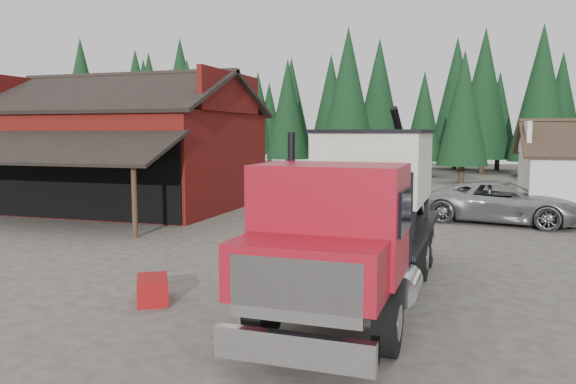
% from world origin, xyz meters
% --- Properties ---
extents(ground, '(120.00, 120.00, 0.00)m').
position_xyz_m(ground, '(0.00, 0.00, 0.00)').
color(ground, '#474038').
rests_on(ground, ground).
extents(red_barn, '(12.80, 13.63, 7.18)m').
position_xyz_m(red_barn, '(-11.00, 9.90, 2.69)').
color(red_barn, maroon).
rests_on(red_barn, ground).
extents(conifer_backdrop, '(76.00, 16.00, 16.00)m').
position_xyz_m(conifer_backdrop, '(0.00, 42.00, 0.00)').
color(conifer_backdrop, black).
rests_on(conifer_backdrop, ground).
extents(near_pine_a, '(4.40, 4.40, 11.40)m').
position_xyz_m(near_pine_a, '(-22.00, 28.00, 6.39)').
color(near_pine_a, '#382619').
rests_on(near_pine_a, ground).
extents(near_pine_b, '(3.96, 3.96, 10.40)m').
position_xyz_m(near_pine_b, '(6.00, 30.00, 5.89)').
color(near_pine_b, '#382619').
rests_on(near_pine_b, ground).
extents(near_pine_d, '(5.28, 5.28, 13.40)m').
position_xyz_m(near_pine_d, '(-4.00, 34.00, 7.39)').
color(near_pine_d, '#382619').
rests_on(near_pine_d, ground).
extents(feed_truck, '(3.09, 10.50, 4.71)m').
position_xyz_m(feed_truck, '(4.01, -2.97, 2.20)').
color(feed_truck, black).
rests_on(feed_truck, ground).
extents(silver_car, '(7.17, 4.42, 1.85)m').
position_xyz_m(silver_car, '(8.00, 10.00, 0.93)').
color(silver_car, '#96989D').
rests_on(silver_car, ground).
extents(equip_box, '(1.17, 1.30, 0.60)m').
position_xyz_m(equip_box, '(-0.60, -4.91, 0.30)').
color(equip_box, maroon).
rests_on(equip_box, ground).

